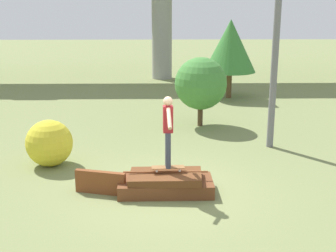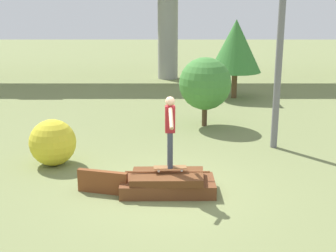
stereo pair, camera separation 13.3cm
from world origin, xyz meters
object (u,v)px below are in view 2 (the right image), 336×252
at_px(tree_behind_left, 203,84).
at_px(skateboard, 168,167).
at_px(utility_pole, 279,28).
at_px(bush_yellow_flowering, 51,143).
at_px(tree_behind_right, 234,46).
at_px(skater, 168,127).

bearing_deg(tree_behind_left, skateboard, -102.07).
bearing_deg(skateboard, utility_pole, 46.77).
xyz_separation_m(tree_behind_left, bush_yellow_flowering, (-4.41, -3.98, -0.88)).
distance_m(tree_behind_left, bush_yellow_flowering, 6.01).
bearing_deg(tree_behind_left, tree_behind_right, 70.28).
relative_size(skater, bush_yellow_flowering, 1.32).
bearing_deg(skater, tree_behind_right, 74.43).
bearing_deg(bush_yellow_flowering, utility_pole, 13.59).
bearing_deg(utility_pole, skateboard, -133.23).
height_order(skateboard, tree_behind_right, tree_behind_right).
height_order(skateboard, tree_behind_left, tree_behind_left).
xyz_separation_m(utility_pole, bush_yellow_flowering, (-6.35, -1.53, -2.93)).
relative_size(utility_pole, bush_yellow_flowering, 5.43).
bearing_deg(utility_pole, skater, -133.23).
distance_m(tree_behind_left, tree_behind_right, 5.08).
distance_m(skateboard, tree_behind_right, 11.08).
relative_size(skateboard, utility_pole, 0.11).
bearing_deg(tree_behind_right, skater, -105.57).
bearing_deg(bush_yellow_flowering, tree_behind_left, 42.03).
xyz_separation_m(skater, utility_pole, (3.18, 3.38, 1.96)).
relative_size(skateboard, tree_behind_right, 0.22).
relative_size(skateboard, bush_yellow_flowering, 0.61).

